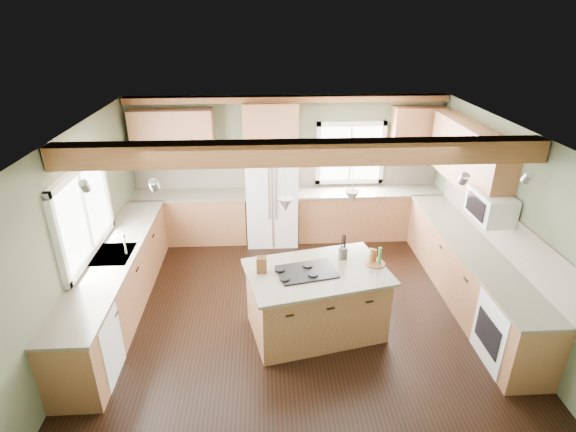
{
  "coord_description": "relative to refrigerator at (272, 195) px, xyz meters",
  "views": [
    {
      "loc": [
        -0.42,
        -5.38,
        3.93
      ],
      "look_at": [
        -0.11,
        0.3,
        1.31
      ],
      "focal_mm": 28.0,
      "sensor_mm": 36.0,
      "label": 1
    }
  ],
  "objects": [
    {
      "name": "floor",
      "position": [
        0.3,
        -2.12,
        -0.9
      ],
      "size": [
        5.6,
        5.6,
        0.0
      ],
      "primitive_type": "plane",
      "color": "black",
      "rests_on": "ground"
    },
    {
      "name": "ceiling",
      "position": [
        0.3,
        -2.12,
        1.7
      ],
      "size": [
        5.6,
        5.6,
        0.0
      ],
      "primitive_type": "plane",
      "rotation": [
        3.14,
        0.0,
        0.0
      ],
      "color": "silver",
      "rests_on": "wall_back"
    },
    {
      "name": "wall_back",
      "position": [
        0.3,
        0.38,
        0.4
      ],
      "size": [
        5.6,
        0.0,
        5.6
      ],
      "primitive_type": "plane",
      "rotation": [
        1.57,
        0.0,
        0.0
      ],
      "color": "#48523A",
      "rests_on": "ground"
    },
    {
      "name": "wall_left",
      "position": [
        -2.5,
        -2.12,
        0.4
      ],
      "size": [
        0.0,
        5.0,
        5.0
      ],
      "primitive_type": "plane",
      "rotation": [
        1.57,
        0.0,
        1.57
      ],
      "color": "#48523A",
      "rests_on": "ground"
    },
    {
      "name": "wall_right",
      "position": [
        3.1,
        -2.12,
        0.4
      ],
      "size": [
        0.0,
        5.0,
        5.0
      ],
      "primitive_type": "plane",
      "rotation": [
        1.57,
        0.0,
        -1.57
      ],
      "color": "#48523A",
      "rests_on": "ground"
    },
    {
      "name": "ceiling_beam",
      "position": [
        0.3,
        -2.65,
        1.57
      ],
      "size": [
        5.55,
        0.26,
        0.26
      ],
      "primitive_type": "cube",
      "color": "brown",
      "rests_on": "ceiling"
    },
    {
      "name": "soffit_trim",
      "position": [
        0.3,
        0.28,
        1.64
      ],
      "size": [
        5.55,
        0.2,
        0.1
      ],
      "primitive_type": "cube",
      "color": "brown",
      "rests_on": "ceiling"
    },
    {
      "name": "backsplash_back",
      "position": [
        0.3,
        0.36,
        0.31
      ],
      "size": [
        5.58,
        0.03,
        0.58
      ],
      "primitive_type": "cube",
      "color": "brown",
      "rests_on": "wall_back"
    },
    {
      "name": "backsplash_right",
      "position": [
        3.08,
        -2.07,
        0.31
      ],
      "size": [
        0.03,
        3.7,
        0.58
      ],
      "primitive_type": "cube",
      "color": "brown",
      "rests_on": "wall_right"
    },
    {
      "name": "base_cab_back_left",
      "position": [
        -1.49,
        0.08,
        -0.46
      ],
      "size": [
        2.02,
        0.6,
        0.88
      ],
      "primitive_type": "cube",
      "color": "brown",
      "rests_on": "floor"
    },
    {
      "name": "counter_back_left",
      "position": [
        -1.49,
        0.08,
        0.0
      ],
      "size": [
        2.06,
        0.64,
        0.04
      ],
      "primitive_type": "cube",
      "color": "#443D32",
      "rests_on": "base_cab_back_left"
    },
    {
      "name": "base_cab_back_right",
      "position": [
        1.79,
        0.08,
        -0.46
      ],
      "size": [
        2.62,
        0.6,
        0.88
      ],
      "primitive_type": "cube",
      "color": "brown",
      "rests_on": "floor"
    },
    {
      "name": "counter_back_right",
      "position": [
        1.79,
        0.08,
        0.0
      ],
      "size": [
        2.66,
        0.64,
        0.04
      ],
      "primitive_type": "cube",
      "color": "#443D32",
      "rests_on": "base_cab_back_right"
    },
    {
      "name": "base_cab_left",
      "position": [
        -2.2,
        -2.07,
        -0.46
      ],
      "size": [
        0.6,
        3.7,
        0.88
      ],
      "primitive_type": "cube",
      "color": "brown",
      "rests_on": "floor"
    },
    {
      "name": "counter_left",
      "position": [
        -2.2,
        -2.07,
        0.0
      ],
      "size": [
        0.64,
        3.74,
        0.04
      ],
      "primitive_type": "cube",
      "color": "#443D32",
      "rests_on": "base_cab_left"
    },
    {
      "name": "base_cab_right",
      "position": [
        2.8,
        -2.07,
        -0.46
      ],
      "size": [
        0.6,
        3.7,
        0.88
      ],
      "primitive_type": "cube",
      "color": "brown",
      "rests_on": "floor"
    },
    {
      "name": "counter_right",
      "position": [
        2.8,
        -2.07,
        0.0
      ],
      "size": [
        0.64,
        3.74,
        0.04
      ],
      "primitive_type": "cube",
      "color": "#443D32",
      "rests_on": "base_cab_right"
    },
    {
      "name": "upper_cab_back_left",
      "position": [
        -1.69,
        0.21,
        1.05
      ],
      "size": [
        1.4,
        0.35,
        0.9
      ],
      "primitive_type": "cube",
      "color": "brown",
      "rests_on": "wall_back"
    },
    {
      "name": "upper_cab_over_fridge",
      "position": [
        -0.0,
        0.21,
        1.25
      ],
      "size": [
        0.96,
        0.35,
        0.7
      ],
      "primitive_type": "cube",
      "color": "brown",
      "rests_on": "wall_back"
    },
    {
      "name": "upper_cab_right",
      "position": [
        2.92,
        -1.22,
        1.05
      ],
      "size": [
        0.35,
        2.2,
        0.9
      ],
      "primitive_type": "cube",
      "color": "brown",
      "rests_on": "wall_right"
    },
    {
      "name": "upper_cab_back_corner",
      "position": [
        2.6,
        0.21,
        1.05
      ],
      "size": [
        0.9,
        0.35,
        0.9
      ],
      "primitive_type": "cube",
      "color": "brown",
      "rests_on": "wall_back"
    },
    {
      "name": "window_left",
      "position": [
        -2.48,
        -2.07,
        0.65
      ],
      "size": [
        0.04,
        1.6,
        1.05
      ],
      "primitive_type": "cube",
      "color": "white",
      "rests_on": "wall_left"
    },
    {
      "name": "window_back",
      "position": [
        1.45,
        0.36,
        0.65
      ],
      "size": [
        1.1,
        0.04,
        1.0
      ],
      "primitive_type": "cube",
      "color": "white",
      "rests_on": "wall_back"
    },
    {
      "name": "sink",
      "position": [
        -2.2,
        -2.07,
        0.01
      ],
      "size": [
        0.5,
        0.65,
        0.03
      ],
      "primitive_type": "cube",
      "color": "#262628",
      "rests_on": "counter_left"
    },
    {
      "name": "faucet",
      "position": [
        -2.02,
        -2.07,
        0.15
      ],
      "size": [
        0.02,
        0.02,
        0.28
      ],
      "primitive_type": "cylinder",
      "color": "#B2B2B7",
      "rests_on": "sink"
    },
    {
      "name": "dishwasher",
      "position": [
        -2.19,
        -3.37,
        -0.47
      ],
      "size": [
        0.6,
        0.6,
        0.84
      ],
      "primitive_type": "cube",
      "color": "white",
      "rests_on": "floor"
    },
    {
      "name": "oven",
      "position": [
        2.79,
        -3.37,
        -0.47
      ],
      "size": [
        0.6,
        0.72,
        0.84
      ],
      "primitive_type": "cube",
      "color": "white",
      "rests_on": "floor"
    },
    {
      "name": "microwave",
      "position": [
        2.88,
        -2.17,
        0.65
      ],
      "size": [
        0.4,
        0.7,
        0.38
      ],
      "primitive_type": "cube",
      "color": "white",
      "rests_on": "wall_right"
    },
    {
      "name": "pendant_left",
      "position": [
        0.11,
        -2.74,
        0.98
      ],
      "size": [
        0.18,
        0.18,
        0.16
      ],
      "primitive_type": "cone",
      "rotation": [
        3.14,
        0.0,
        0.0
      ],
      "color": "#B2B2B7",
      "rests_on": "ceiling"
    },
    {
      "name": "pendant_right",
      "position": [
        0.92,
        -2.56,
        0.98
      ],
      "size": [
        0.18,
        0.18,
        0.16
      ],
      "primitive_type": "cone",
      "rotation": [
        3.14,
        0.0,
        0.0
      ],
      "color": "#B2B2B7",
      "rests_on": "ceiling"
    },
    {
      "name": "refrigerator",
      "position": [
        0.0,
        0.0,
        0.0
      ],
      "size": [
        0.9,
        0.74,
        1.8
      ],
      "primitive_type": "cube",
      "color": "white",
      "rests_on": "floor"
    },
    {
      "name": "island",
      "position": [
        0.52,
        -2.65,
        -0.46
      ],
      "size": [
        1.83,
        1.34,
        0.88
      ],
      "primitive_type": "cube",
      "rotation": [
        0.0,
        0.0,
        0.22
      ],
      "color": "brown",
      "rests_on": "floor"
    },
    {
      "name": "island_top",
      "position": [
        0.52,
        -2.65,
        0.0
      ],
      "size": [
        1.96,
        1.48,
        0.04
      ],
      "primitive_type": "cube",
      "rotation": [
        0.0,
        0.0,
        0.22
      ],
      "color": "#443D32",
      "rests_on": "island"
    },
    {
      "name": "cooktop",
      "position": [
        0.38,
        -2.68,
        0.03
      ],
      "size": [
        0.8,
        0.62,
        0.02
      ],
      "primitive_type": "cube",
      "rotation": [
        0.0,
        0.0,
        0.22
      ],
      "color": "black",
      "rests_on": "island_top"
    },
    {
      "name": "knife_block",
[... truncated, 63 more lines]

